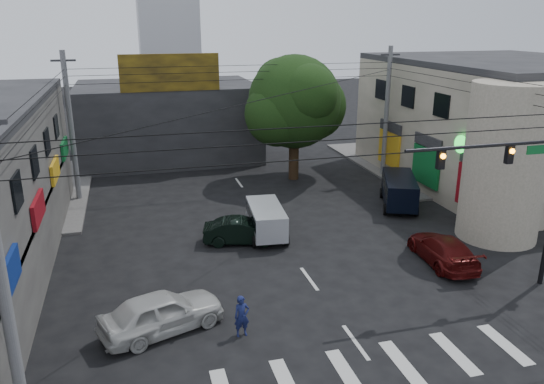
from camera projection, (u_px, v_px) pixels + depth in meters
name	position (u px, v px, depth m)	size (l,w,h in m)	color
ground	(325.00, 301.00, 21.44)	(160.00, 160.00, 0.00)	black
sidewalk_far_right	(456.00, 161.00, 42.45)	(16.00, 16.00, 0.15)	#514F4C
building_right	(504.00, 124.00, 36.65)	(14.00, 18.00, 8.00)	gray
corner_column	(505.00, 163.00, 26.64)	(4.00, 4.00, 8.00)	gray
building_far	(168.00, 121.00, 43.38)	(14.00, 10.00, 6.00)	#232326
billboard	(170.00, 73.00, 37.55)	(7.00, 0.30, 2.60)	olive
street_tree	(294.00, 102.00, 36.36)	(6.40, 6.40, 8.70)	black
traffic_gantry	(523.00, 179.00, 20.99)	(7.10, 0.35, 7.20)	black
utility_pole_near_left	(2.00, 281.00, 13.27)	(0.32, 0.32, 9.20)	#59595B
utility_pole_far_left	(71.00, 128.00, 32.08)	(0.32, 0.32, 9.20)	#59595B
utility_pole_far_right	(386.00, 113.00, 37.34)	(0.32, 0.32, 9.20)	#59595B
dark_sedan	(242.00, 231.00, 26.88)	(4.11, 2.19, 1.29)	black
white_compact	(162.00, 312.00, 19.16)	(4.87, 3.22, 1.54)	#B6B6B2
maroon_sedan	(443.00, 249.00, 24.66)	(2.23, 4.70, 1.32)	#4A0B0A
silver_minivan	(266.00, 222.00, 27.61)	(1.97, 4.00, 1.66)	#B4B6BD
navy_van	(399.00, 192.00, 32.08)	(3.42, 4.96, 1.86)	black
traffic_officer	(242.00, 316.00, 18.88)	(0.60, 0.42, 1.55)	#151B49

